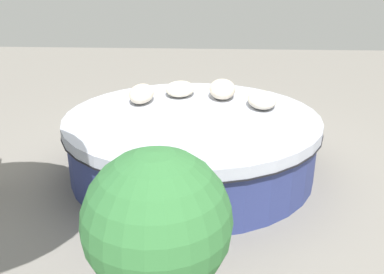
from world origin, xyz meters
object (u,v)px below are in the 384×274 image
Objects in this scene: round_bed at (192,142)px; throw_pillow_1 at (222,89)px; throw_pillow_2 at (180,89)px; throw_pillow_3 at (141,94)px; planter at (158,233)px; throw_pillow_0 at (262,100)px.

round_bed is 4.97× the size of throw_pillow_1.
round_bed is 0.87m from throw_pillow_2.
throw_pillow_3 is 2.76m from planter.
throw_pillow_2 is at bearing -165.49° from round_bed.
throw_pillow_2 is (-0.75, -0.19, 0.40)m from round_bed.
round_bed is at bearing 55.22° from throw_pillow_3.
throw_pillow_0 is 1.06× the size of throw_pillow_3.
throw_pillow_2 is at bearing -177.54° from planter.
throw_pillow_3 is at bearing -168.35° from planter.
throw_pillow_2 is 3.02m from planter.
round_bed is 5.00× the size of throw_pillow_0.
throw_pillow_0 is 0.56m from throw_pillow_1.
throw_pillow_3 is at bearing -124.78° from round_bed.
round_bed is 0.86m from throw_pillow_1.
planter is (3.02, 0.13, -0.03)m from throw_pillow_2.
round_bed is 0.87m from throw_pillow_3.
planter reaches higher than throw_pillow_3.
planter is at bearing -1.60° from round_bed.
planter reaches higher than throw_pillow_0.
throw_pillow_0 reaches higher than throw_pillow_2.
throw_pillow_0 is 1.40m from throw_pillow_3.
planter is (2.70, 0.56, -0.05)m from throw_pillow_3.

